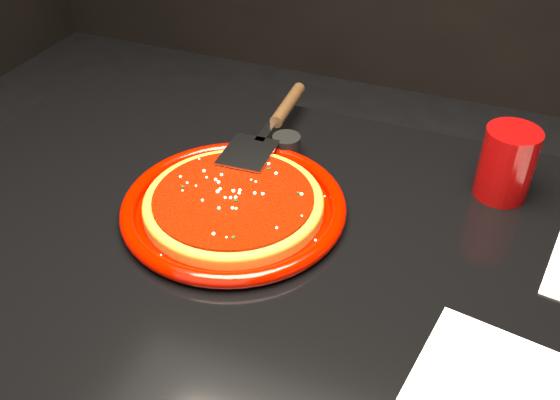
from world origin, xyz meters
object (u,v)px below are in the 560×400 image
object	(u,v)px
plate	(234,207)
cup	(507,163)
ramekin	(286,146)
pizza_server	(271,125)

from	to	relation	value
plate	cup	world-z (taller)	cup
plate	ramekin	world-z (taller)	ramekin
cup	ramekin	world-z (taller)	cup
cup	pizza_server	bearing A→B (deg)	-179.30
ramekin	cup	bearing A→B (deg)	3.49
cup	ramekin	xyz separation A→B (m)	(-0.34, -0.02, -0.04)
pizza_server	cup	distance (m)	0.37
plate	pizza_server	bearing A→B (deg)	95.87
plate	ramekin	bearing A→B (deg)	85.20
plate	cup	size ratio (longest dim) A/B	2.95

